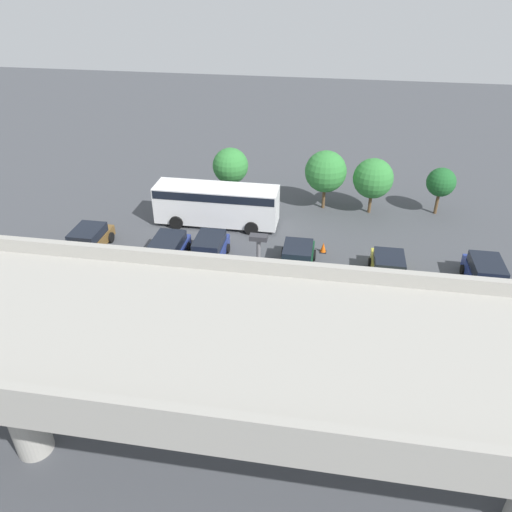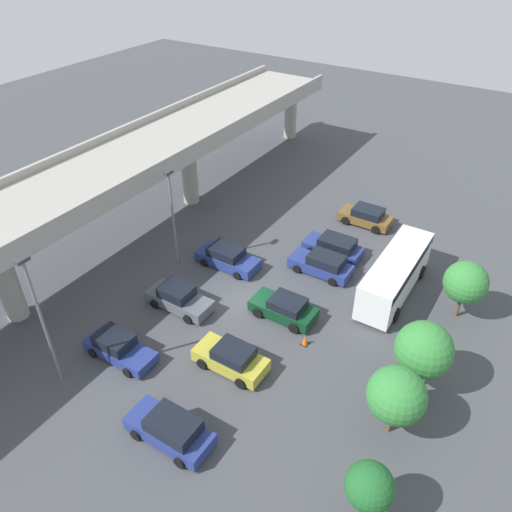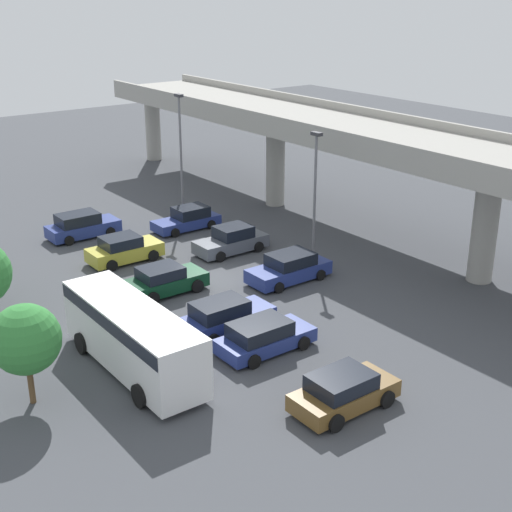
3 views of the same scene
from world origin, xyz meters
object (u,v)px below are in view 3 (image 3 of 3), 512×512
object	(u,v)px
lamp_post_near_aisle	(315,186)
tree_front_far_right	(25,339)
lamp_post_mid_lot	(181,146)
parked_car_1	(188,219)
traffic_cone	(112,289)
parked_car_5	(289,268)
parked_car_6	(225,317)
parked_car_8	(343,391)
parked_car_0	(82,226)
parked_car_4	(165,280)
parked_car_2	(124,249)
shuttle_bus	(132,333)
parked_car_3	(232,241)
parked_car_7	(264,336)

from	to	relation	value
lamp_post_near_aisle	tree_front_far_right	size ratio (longest dim) A/B	1.83
lamp_post_mid_lot	tree_front_far_right	bearing A→B (deg)	-45.12
parked_car_1	lamp_post_mid_lot	distance (m)	5.52
traffic_cone	parked_car_5	bearing A→B (deg)	64.44
parked_car_1	traffic_cone	size ratio (longest dim) A/B	6.54
parked_car_5	parked_car_6	distance (m)	7.06
parked_car_8	parked_car_0	bearing A→B (deg)	89.37
parked_car_1	parked_car_4	distance (m)	10.68
parked_car_2	parked_car_8	bearing A→B (deg)	-91.33
parked_car_6	shuttle_bus	distance (m)	5.32
parked_car_3	parked_car_4	bearing A→B (deg)	24.61
parked_car_4	lamp_post_near_aisle	world-z (taller)	lamp_post_near_aisle
parked_car_5	parked_car_6	world-z (taller)	parked_car_6
tree_front_far_right	parked_car_7	bearing A→B (deg)	77.92
parked_car_5	traffic_cone	bearing A→B (deg)	-25.56
parked_car_3	parked_car_8	xyz separation A→B (m)	(16.83, -6.50, -0.01)
parked_car_0	parked_car_2	world-z (taller)	parked_car_0
parked_car_1	parked_car_6	size ratio (longest dim) A/B	0.99
parked_car_5	parked_car_2	bearing A→B (deg)	-53.68
parked_car_4	parked_car_8	world-z (taller)	parked_car_4
parked_car_0	parked_car_3	distance (m)	10.27
parked_car_3	parked_car_2	bearing A→B (deg)	-22.93
parked_car_3	tree_front_far_right	size ratio (longest dim) A/B	1.10
parked_car_7	lamp_post_near_aisle	distance (m)	12.63
parked_car_6	parked_car_3	bearing A→B (deg)	53.27
parked_car_3	lamp_post_mid_lot	xyz separation A→B (m)	(-8.55, 1.72, 4.22)
lamp_post_near_aisle	lamp_post_mid_lot	xyz separation A→B (m)	(-12.38, -1.61, 0.45)
lamp_post_near_aisle	tree_front_far_right	bearing A→B (deg)	-74.65
shuttle_bus	traffic_cone	size ratio (longest dim) A/B	12.58
parked_car_2	traffic_cone	bearing A→B (deg)	-124.89
parked_car_1	lamp_post_mid_lot	world-z (taller)	lamp_post_mid_lot
lamp_post_near_aisle	parked_car_3	bearing A→B (deg)	-139.05
parked_car_1	parked_car_4	size ratio (longest dim) A/B	1.05
parked_car_1	parked_car_2	distance (m)	6.85
parked_car_1	lamp_post_near_aisle	world-z (taller)	lamp_post_near_aisle
parked_car_6	parked_car_4	bearing A→B (deg)	90.29
parked_car_7	lamp_post_mid_lot	size ratio (longest dim) A/B	0.53
lamp_post_near_aisle	lamp_post_mid_lot	bearing A→B (deg)	-172.61
parked_car_6	parked_car_7	bearing A→B (deg)	-84.08
parked_car_2	shuttle_bus	world-z (taller)	shuttle_bus
tree_front_far_right	shuttle_bus	bearing A→B (deg)	88.67
shuttle_bus	lamp_post_near_aisle	bearing A→B (deg)	-70.04
parked_car_1	lamp_post_near_aisle	xyz separation A→B (m)	(9.25, 3.15, 3.82)
parked_car_4	parked_car_5	xyz separation A→B (m)	(2.68, 6.43, 0.01)
parked_car_0	shuttle_bus	distance (m)	18.27
parked_car_8	traffic_cone	distance (m)	15.59
parked_car_3	parked_car_5	xyz separation A→B (m)	(5.63, -0.02, -0.02)
parked_car_7	tree_front_far_right	bearing A→B (deg)	167.92
parked_car_3	tree_front_far_right	distance (m)	18.60
parked_car_7	parked_car_1	bearing A→B (deg)	69.25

